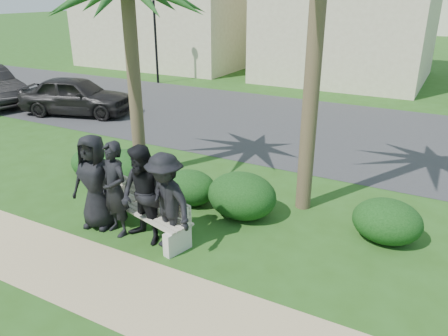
% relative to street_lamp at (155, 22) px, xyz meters
% --- Properties ---
extents(ground, '(160.00, 160.00, 0.00)m').
position_rel_street_lamp_xyz_m(ground, '(9.00, -12.00, -2.94)').
color(ground, '#274F16').
rests_on(ground, ground).
extents(footpath, '(30.00, 1.60, 0.01)m').
position_rel_street_lamp_xyz_m(footpath, '(9.00, -13.80, -2.94)').
color(footpath, tan).
rests_on(footpath, ground).
extents(asphalt_street, '(160.00, 8.00, 0.01)m').
position_rel_street_lamp_xyz_m(asphalt_street, '(9.00, -4.00, -2.94)').
color(asphalt_street, '#2D2D30').
rests_on(asphalt_street, ground).
extents(stucco_bldg_left, '(10.40, 8.40, 7.30)m').
position_rel_street_lamp_xyz_m(stucco_bldg_left, '(-3.00, 6.00, 0.72)').
color(stucco_bldg_left, '#C2B791').
rests_on(stucco_bldg_left, ground).
extents(stucco_bldg_right, '(8.40, 8.40, 7.30)m').
position_rel_street_lamp_xyz_m(stucco_bldg_right, '(8.00, 6.00, 0.72)').
color(stucco_bldg_right, '#C2B791').
rests_on(stucco_bldg_right, ground).
extents(street_lamp, '(0.36, 0.36, 4.29)m').
position_rel_street_lamp_xyz_m(street_lamp, '(0.00, 0.00, 0.00)').
color(street_lamp, black).
rests_on(street_lamp, ground).
extents(park_bench, '(2.53, 1.14, 0.84)m').
position_rel_street_lamp_xyz_m(park_bench, '(8.54, -12.19, -2.56)').
color(park_bench, '#AFA693').
rests_on(park_bench, ground).
extents(man_a, '(1.02, 0.77, 1.90)m').
position_rel_street_lamp_xyz_m(man_a, '(7.71, -12.46, -1.99)').
color(man_a, black).
rests_on(man_a, ground).
extents(man_b, '(0.78, 0.62, 1.86)m').
position_rel_street_lamp_xyz_m(man_b, '(8.24, -12.51, -2.01)').
color(man_b, black).
rests_on(man_b, ground).
extents(man_c, '(1.05, 0.91, 1.87)m').
position_rel_street_lamp_xyz_m(man_c, '(8.89, -12.49, -2.01)').
color(man_c, black).
rests_on(man_c, ground).
extents(man_d, '(1.31, 0.95, 1.83)m').
position_rel_street_lamp_xyz_m(man_d, '(9.37, -12.46, -2.03)').
color(man_d, black).
rests_on(man_d, ground).
extents(hedge_a, '(1.15, 0.95, 0.75)m').
position_rel_street_lamp_xyz_m(hedge_a, '(5.79, -10.62, -2.57)').
color(hedge_a, black).
rests_on(hedge_a, ground).
extents(hedge_b, '(1.46, 1.21, 0.96)m').
position_rel_street_lamp_xyz_m(hedge_b, '(7.02, -10.76, -2.47)').
color(hedge_b, black).
rests_on(hedge_b, ground).
extents(hedge_c, '(1.18, 0.97, 0.77)m').
position_rel_street_lamp_xyz_m(hedge_c, '(8.76, -10.73, -2.56)').
color(hedge_c, black).
rests_on(hedge_c, ground).
extents(hedge_d, '(1.47, 1.21, 0.96)m').
position_rel_street_lamp_xyz_m(hedge_d, '(10.02, -10.73, -2.46)').
color(hedge_d, black).
rests_on(hedge_d, ground).
extents(hedge_f, '(1.28, 1.05, 0.83)m').
position_rel_street_lamp_xyz_m(hedge_f, '(12.84, -10.32, -2.53)').
color(hedge_f, black).
rests_on(hedge_f, ground).
extents(car_a, '(4.49, 2.84, 1.42)m').
position_rel_street_lamp_xyz_m(car_a, '(0.98, -6.43, -2.23)').
color(car_a, black).
rests_on(car_a, ground).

